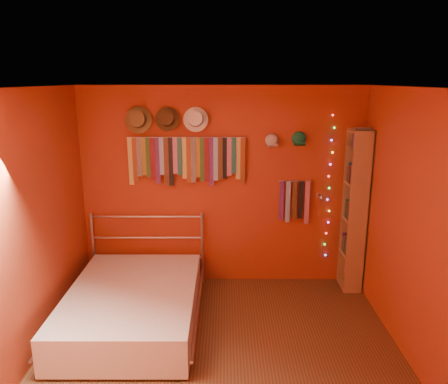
{
  "coord_description": "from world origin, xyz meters",
  "views": [
    {
      "loc": [
        0.04,
        -3.56,
        2.57
      ],
      "look_at": [
        0.03,
        0.9,
        1.41
      ],
      "focal_mm": 35.0,
      "sensor_mm": 36.0,
      "label": 1
    }
  ],
  "objects_px": {
    "tie_rack": "(186,158)",
    "bed": "(133,305)",
    "reading_lamp": "(321,197)",
    "bookshelf": "(358,210)"
  },
  "relations": [
    {
      "from": "tie_rack",
      "to": "bed",
      "type": "distance_m",
      "value": 1.82
    },
    {
      "from": "reading_lamp",
      "to": "bookshelf",
      "type": "relative_size",
      "value": 0.14
    },
    {
      "from": "reading_lamp",
      "to": "bookshelf",
      "type": "xyz_separation_m",
      "value": [
        0.46,
        -0.01,
        -0.17
      ]
    },
    {
      "from": "tie_rack",
      "to": "bookshelf",
      "type": "distance_m",
      "value": 2.19
    },
    {
      "from": "bed",
      "to": "bookshelf",
      "type": "bearing_deg",
      "value": 18.4
    },
    {
      "from": "bookshelf",
      "to": "bed",
      "type": "relative_size",
      "value": 1.02
    },
    {
      "from": "bookshelf",
      "to": "bed",
      "type": "distance_m",
      "value": 2.86
    },
    {
      "from": "tie_rack",
      "to": "bookshelf",
      "type": "height_order",
      "value": "bookshelf"
    },
    {
      "from": "tie_rack",
      "to": "reading_lamp",
      "type": "height_order",
      "value": "tie_rack"
    },
    {
      "from": "bookshelf",
      "to": "bed",
      "type": "height_order",
      "value": "bookshelf"
    }
  ]
}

